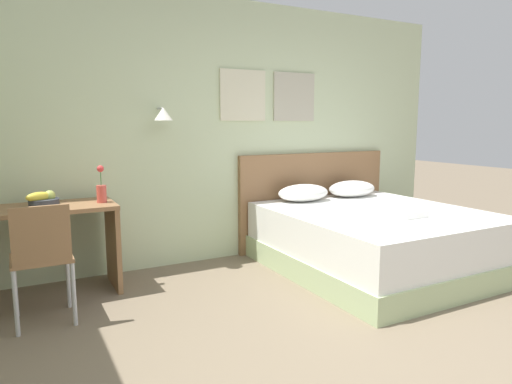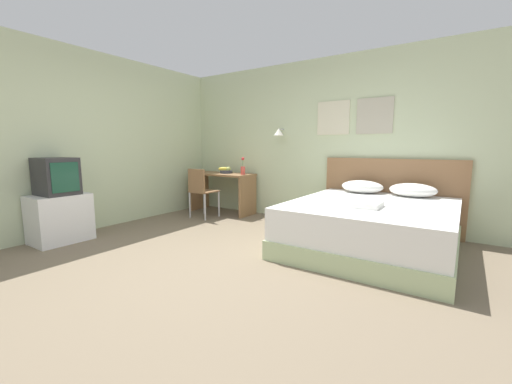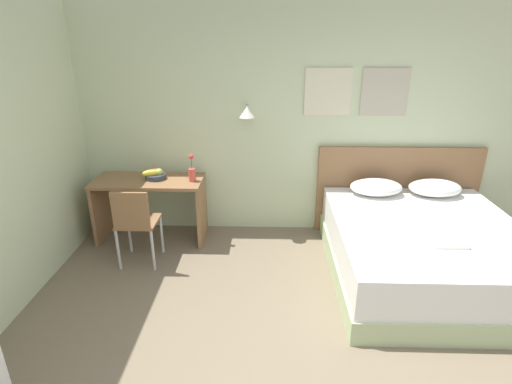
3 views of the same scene
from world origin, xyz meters
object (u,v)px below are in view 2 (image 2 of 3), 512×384
folded_towel_near_foot (367,204)px  television (56,176)px  pillow_right (413,190)px  tv_stand (60,218)px  bed (371,227)px  pillow_left (362,187)px  desk_chair (201,189)px  fruit_bowl (226,171)px  desk (222,185)px  headboard (390,196)px  flower_vase (243,169)px

folded_towel_near_foot → television: size_ratio=0.72×
pillow_right → folded_towel_near_foot: (-0.31, -1.08, -0.06)m
tv_stand → television: television is taller
bed → pillow_left: bearing=113.3°
desk_chair → television: size_ratio=1.82×
folded_towel_near_foot → fruit_bowl: (-2.88, 1.06, 0.19)m
pillow_right → tv_stand: size_ratio=0.88×
desk → bed: bearing=-14.0°
bed → tv_stand: 3.99m
folded_towel_near_foot → tv_stand: 3.88m
folded_towel_near_foot → fruit_bowl: 3.08m
pillow_right → desk_chair: (-3.26, -0.64, -0.15)m
pillow_right → desk_chair: desk_chair is taller
desk_chair → television: television is taller
bed → pillow_right: pillow_right is taller
pillow_right → desk: (-3.27, -0.04, -0.15)m
bed → headboard: headboard is taller
desk_chair → headboard: bearing=17.2°
headboard → pillow_left: headboard is taller
headboard → pillow_left: 0.45m
fruit_bowl → flower_vase: bearing=-7.9°
folded_towel_near_foot → pillow_right: bearing=73.8°
bed → desk: (-2.94, 0.73, 0.24)m
headboard → television: size_ratio=4.03×
headboard → television: bearing=-139.7°
fruit_bowl → bed: bearing=-14.9°
flower_vase → tv_stand: bearing=-112.4°
pillow_left → folded_towel_near_foot: 1.13m
desk → flower_vase: bearing=-3.8°
flower_vase → pillow_right: bearing=1.6°
bed → flower_vase: bearing=163.9°
headboard → tv_stand: size_ratio=2.90×
desk → fruit_bowl: (0.08, 0.03, 0.27)m
tv_stand → television: size_ratio=1.39×
folded_towel_near_foot → desk: 3.14m
bed → folded_towel_near_foot: bearing=-86.3°
folded_towel_near_foot → desk: desk is taller
pillow_right → fruit_bowl: fruit_bowl is taller
desk → pillow_right: bearing=0.7°
desk → flower_vase: (0.52, -0.03, 0.33)m
folded_towel_near_foot → tv_stand: size_ratio=0.52×
folded_towel_near_foot → desk: bearing=160.7°
bed → pillow_right: 0.93m
pillow_left → fruit_bowl: fruit_bowl is taller
fruit_bowl → television: bearing=-103.2°
desk_chair → pillow_left: bearing=13.8°
bed → desk_chair: 2.94m
pillow_right → headboard: bearing=141.2°
desk → tv_stand: size_ratio=1.85×
pillow_right → television: television is taller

